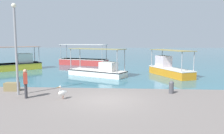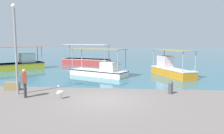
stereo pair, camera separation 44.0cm
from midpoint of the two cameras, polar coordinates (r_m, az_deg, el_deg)
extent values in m
plane|color=slate|center=(12.43, -1.30, -8.54)|extent=(120.00, 120.00, 0.00)
cube|color=#356A7A|center=(60.01, 3.84, 3.71)|extent=(110.00, 90.00, 0.00)
cube|color=#BA3735|center=(30.04, -6.35, 1.34)|extent=(6.89, 3.54, 0.84)
cube|color=silver|center=(30.00, -6.36, 2.06)|extent=(6.93, 3.59, 0.08)
cylinder|color=#99999E|center=(30.89, -12.11, 3.94)|extent=(0.08, 0.08, 1.91)
cylinder|color=#99999E|center=(32.13, -10.64, 4.08)|extent=(0.08, 0.08, 1.91)
cylinder|color=#99999E|center=(27.94, -1.49, 3.80)|extent=(0.08, 0.08, 1.91)
cylinder|color=#99999E|center=(29.30, -0.36, 3.94)|extent=(0.08, 0.08, 1.91)
cube|color=silver|center=(29.91, -6.41, 5.84)|extent=(6.72, 3.58, 0.05)
cube|color=white|center=(20.66, -3.04, -1.55)|extent=(5.78, 4.02, 0.55)
cube|color=black|center=(20.63, -3.04, -0.90)|extent=(5.83, 4.07, 0.08)
cylinder|color=#99999E|center=(21.55, -9.75, 2.08)|extent=(0.08, 0.08, 1.96)
cylinder|color=#99999E|center=(22.63, -7.37, 2.34)|extent=(0.08, 0.08, 1.96)
cylinder|color=#99999E|center=(18.55, 2.19, 1.41)|extent=(0.08, 0.08, 1.96)
cylinder|color=#99999E|center=(19.79, 4.23, 1.74)|extent=(0.08, 0.08, 1.96)
cube|color=olive|center=(20.45, -3.08, 4.74)|extent=(5.64, 4.02, 0.05)
cube|color=silver|center=(19.88, -0.05, 0.13)|extent=(1.77, 1.66, 0.83)
cube|color=orange|center=(21.21, 15.97, -1.32)|extent=(3.52, 5.40, 0.75)
cube|color=silver|center=(21.17, 16.00, -0.42)|extent=(3.57, 5.45, 0.08)
cylinder|color=#99999E|center=(19.60, 21.57, 1.34)|extent=(0.08, 0.08, 1.65)
cylinder|color=#99999E|center=(18.81, 18.68, 1.25)|extent=(0.08, 0.08, 1.65)
cylinder|color=#99999E|center=(23.39, 13.98, 2.44)|extent=(0.08, 0.08, 1.65)
cylinder|color=#99999E|center=(22.73, 11.33, 2.38)|extent=(0.08, 0.08, 1.65)
cube|color=olive|center=(21.03, 16.15, 4.21)|extent=(3.53, 5.25, 0.05)
cube|color=silver|center=(22.07, 14.29, 1.44)|extent=(1.55, 1.75, 1.08)
cube|color=gold|center=(27.00, -23.63, 0.11)|extent=(5.83, 5.48, 0.78)
cube|color=black|center=(26.97, -23.67, 0.85)|extent=(5.89, 5.54, 0.08)
cylinder|color=#99999E|center=(26.95, -17.43, 3.12)|extent=(0.08, 0.08, 1.80)
cylinder|color=#99999E|center=(28.40, -18.46, 3.25)|extent=(0.08, 0.08, 1.80)
cube|color=#906853|center=(26.86, -23.86, 4.80)|extent=(5.75, 5.43, 0.05)
cube|color=silver|center=(27.27, -20.85, 2.25)|extent=(2.02, 1.99, 1.06)
cylinder|color=#E0997A|center=(12.90, -12.00, -7.62)|extent=(0.03, 0.03, 0.22)
cylinder|color=#E0997A|center=(12.97, -12.29, -7.54)|extent=(0.03, 0.03, 0.22)
ellipsoid|color=white|center=(12.86, -12.27, -6.54)|extent=(0.54, 0.62, 0.32)
ellipsoid|color=white|center=(13.01, -11.42, -6.27)|extent=(0.19, 0.20, 0.10)
cylinder|color=white|center=(12.71, -12.83, -5.66)|extent=(0.07, 0.07, 0.26)
sphere|color=white|center=(12.68, -12.85, -4.94)|extent=(0.11, 0.11, 0.11)
cone|color=#E5933F|center=(12.58, -13.43, -5.10)|extent=(0.21, 0.28, 0.06)
cylinder|color=gray|center=(14.42, -23.01, 3.63)|extent=(0.14, 0.14, 5.25)
sphere|color=#EAEACC|center=(14.55, -23.53, 14.44)|extent=(0.28, 0.28, 0.28)
cylinder|color=#47474C|center=(14.24, 15.89, -5.53)|extent=(0.29, 0.29, 0.62)
sphere|color=#4C4C51|center=(14.17, 15.94, -4.16)|extent=(0.31, 0.31, 0.31)
cylinder|color=#333337|center=(13.62, -20.91, -5.78)|extent=(0.16, 0.16, 0.85)
cylinder|color=#333337|center=(13.80, -20.89, -5.62)|extent=(0.16, 0.16, 0.85)
cube|color=#B13C2C|center=(13.58, -21.03, -2.67)|extent=(0.37, 0.46, 0.62)
sphere|color=tan|center=(13.52, -21.11, -0.91)|extent=(0.22, 0.22, 0.22)
cube|color=olive|center=(16.07, -23.89, -4.58)|extent=(0.90, 0.51, 0.55)
camera|label=1|loc=(0.22, -89.23, 0.09)|focal=35.00mm
camera|label=2|loc=(0.22, 90.77, -0.09)|focal=35.00mm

